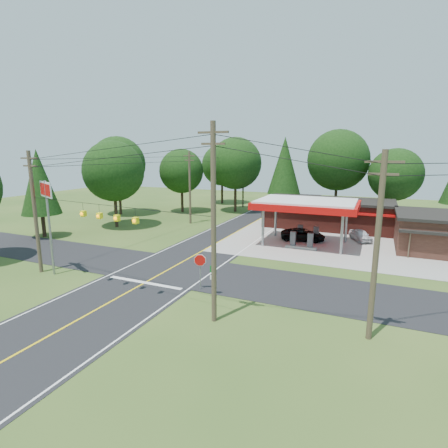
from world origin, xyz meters
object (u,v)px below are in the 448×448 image
at_px(octagonal_stop_sign, 200,263).
at_px(gas_canopy, 306,206).
at_px(suv_car, 303,235).
at_px(sedan_car, 360,235).
at_px(big_stop_sign, 47,204).

bearing_deg(octagonal_stop_sign, gas_canopy, 74.31).
distance_m(gas_canopy, suv_car, 3.92).
distance_m(sedan_car, big_stop_sign, 31.90).
height_order(gas_canopy, sedan_car, gas_canopy).
bearing_deg(sedan_car, octagonal_stop_sign, -143.46).
bearing_deg(big_stop_sign, gas_canopy, 46.65).
bearing_deg(big_stop_sign, octagonal_stop_sign, 9.07).
distance_m(suv_car, big_stop_sign, 26.06).
bearing_deg(suv_car, gas_canopy, -170.38).
height_order(sedan_car, big_stop_sign, big_stop_sign).
height_order(gas_canopy, suv_car, gas_canopy).
height_order(big_stop_sign, octagonal_stop_sign, big_stop_sign).
bearing_deg(gas_canopy, octagonal_stop_sign, -105.69).
xyz_separation_m(gas_canopy, big_stop_sign, (-17.00, -18.01, 1.55)).
height_order(suv_car, octagonal_stop_sign, octagonal_stop_sign).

